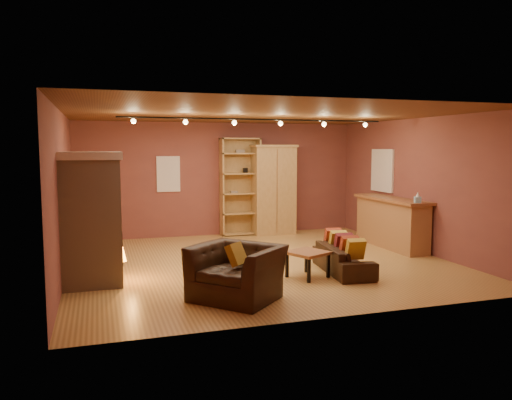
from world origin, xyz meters
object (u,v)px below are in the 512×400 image
object	(u,v)px
bar_counter	(391,222)
armchair	(237,263)
loveseat	(343,253)
fireplace	(92,218)
armoire	(273,189)
coffee_table	(308,255)
bookcase	(240,186)

from	to	relation	value
bar_counter	armchair	bearing A→B (deg)	-148.27
bar_counter	loveseat	world-z (taller)	bar_counter
fireplace	armoire	bearing A→B (deg)	39.38
fireplace	bar_counter	size ratio (longest dim) A/B	0.93
fireplace	armoire	distance (m)	5.62
armoire	bar_counter	size ratio (longest dim) A/B	0.99
loveseat	coffee_table	size ratio (longest dim) A/B	2.10
bookcase	bar_counter	world-z (taller)	bookcase
loveseat	coffee_table	xyz separation A→B (m)	(-0.74, -0.14, 0.04)
bar_counter	coffee_table	size ratio (longest dim) A/B	2.91
armoire	bookcase	bearing A→B (deg)	169.29
bookcase	armoire	bearing A→B (deg)	-10.71
loveseat	fireplace	bearing A→B (deg)	89.20
armchair	coffee_table	size ratio (longest dim) A/B	1.79
fireplace	armchair	world-z (taller)	fireplace
bookcase	coffee_table	bearing A→B (deg)	-90.71
bar_counter	loveseat	size ratio (longest dim) A/B	1.38
bookcase	bar_counter	xyz separation A→B (m)	(2.74, -2.57, -0.68)
armchair	loveseat	bearing A→B (deg)	69.37
fireplace	armchair	distance (m)	2.53
fireplace	coffee_table	xyz separation A→B (m)	(3.45, -0.69, -0.68)
bookcase	armchair	world-z (taller)	bookcase
bookcase	loveseat	xyz separation A→B (m)	(0.69, -4.27, -0.90)
armchair	armoire	bearing A→B (deg)	111.36
armoire	armchair	bearing A→B (deg)	-115.04
armoire	bar_counter	bearing A→B (deg)	-51.81
bar_counter	armchair	distance (m)	5.01
armoire	armchair	size ratio (longest dim) A/B	1.60
fireplace	armoire	size ratio (longest dim) A/B	0.94
fireplace	loveseat	xyz separation A→B (m)	(4.19, -0.55, -0.72)
bar_counter	armchair	xyz separation A→B (m)	(-4.26, -2.63, -0.03)
armoire	loveseat	size ratio (longest dim) A/B	1.37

